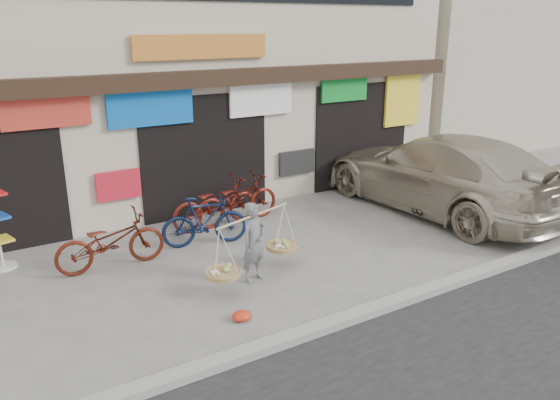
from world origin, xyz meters
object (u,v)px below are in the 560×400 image
bike_3 (215,203)px  bike_2 (237,199)px  bike_0 (110,241)px  suv (440,173)px  bike_1 (205,221)px  street_vendor (254,246)px

bike_3 → bike_2: bearing=-92.9°
bike_0 → suv: suv is taller
bike_0 → bike_1: (1.85, 0.09, 0.00)m
bike_0 → bike_3: bike_3 is taller
bike_0 → bike_3: size_ratio=0.96×
bike_1 → bike_2: (1.13, 0.83, 0.02)m
bike_1 → suv: bearing=-85.1°
bike_2 → suv: bearing=-114.0°
bike_2 → bike_3: same height
bike_0 → suv: 7.43m
bike_0 → bike_2: size_ratio=0.96×
bike_3 → suv: 5.20m
bike_3 → suv: bearing=-111.9°
bike_0 → bike_2: 3.12m
bike_3 → suv: size_ratio=0.32×
bike_3 → bike_1: bearing=140.3°
suv → bike_1: bearing=-11.2°
bike_1 → suv: size_ratio=0.27×
street_vendor → suv: bearing=-7.3°
bike_3 → street_vendor: bearing=165.3°
suv → bike_0: bearing=-8.3°
bike_0 → bike_3: 2.64m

